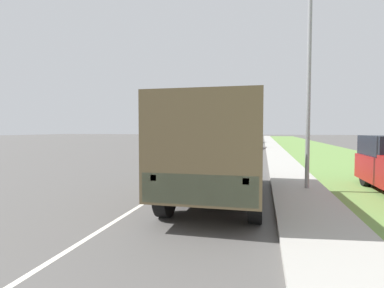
{
  "coord_description": "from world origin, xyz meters",
  "views": [
    {
      "loc": [
        3.28,
        0.98,
        2.1
      ],
      "look_at": [
        0.83,
        11.31,
        1.59
      ],
      "focal_mm": 28.0,
      "sensor_mm": 36.0,
      "label": 1
    }
  ],
  "objects": [
    {
      "name": "military_truck",
      "position": [
        2.07,
        9.83,
        1.63
      ],
      "size": [
        2.43,
        6.79,
        2.9
      ],
      "color": "#474C38",
      "rests_on": "ground"
    },
    {
      "name": "lamp_post",
      "position": [
        4.57,
        11.67,
        4.97
      ],
      "size": [
        1.69,
        0.24,
        8.31
      ],
      "color": "gray",
      "rests_on": "sidewalk_right"
    },
    {
      "name": "ground_plane",
      "position": [
        0.0,
        40.0,
        0.0
      ],
      "size": [
        180.0,
        180.0,
        0.0
      ],
      "primitive_type": "plane",
      "color": "#565451"
    },
    {
      "name": "grass_strip_right",
      "position": [
        8.9,
        40.0,
        0.01
      ],
      "size": [
        7.0,
        120.0,
        0.02
      ],
      "color": "#6B9347",
      "rests_on": "ground"
    },
    {
      "name": "car_second_ahead",
      "position": [
        1.82,
        35.27,
        0.62
      ],
      "size": [
        1.84,
        4.62,
        1.36
      ],
      "color": "maroon",
      "rests_on": "ground"
    },
    {
      "name": "car_nearest_ahead",
      "position": [
        -1.67,
        24.1,
        0.69
      ],
      "size": [
        1.84,
        4.87,
        1.52
      ],
      "color": "maroon",
      "rests_on": "ground"
    },
    {
      "name": "lane_centre_stripe",
      "position": [
        0.0,
        40.0,
        0.0
      ],
      "size": [
        0.12,
        120.0,
        0.0
      ],
      "color": "silver",
      "rests_on": "ground"
    },
    {
      "name": "car_fourth_ahead",
      "position": [
        -1.58,
        58.88,
        0.71
      ],
      "size": [
        1.82,
        4.88,
        1.58
      ],
      "color": "navy",
      "rests_on": "ground"
    },
    {
      "name": "sidewalk_right",
      "position": [
        4.5,
        40.0,
        0.06
      ],
      "size": [
        1.8,
        120.0,
        0.12
      ],
      "color": "#ADAAA3",
      "rests_on": "ground"
    },
    {
      "name": "car_third_ahead",
      "position": [
        1.78,
        49.65,
        0.73
      ],
      "size": [
        1.76,
        3.94,
        1.65
      ],
      "color": "silver",
      "rests_on": "ground"
    }
  ]
}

